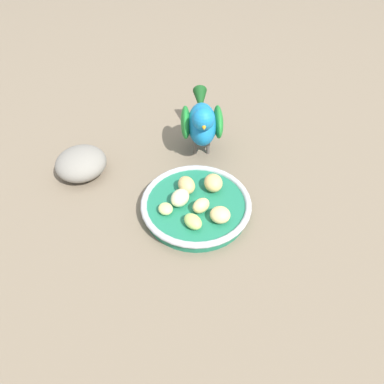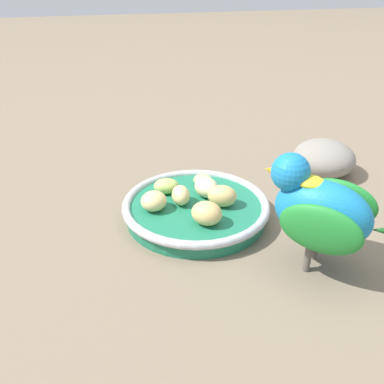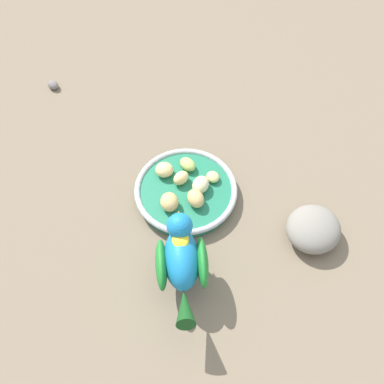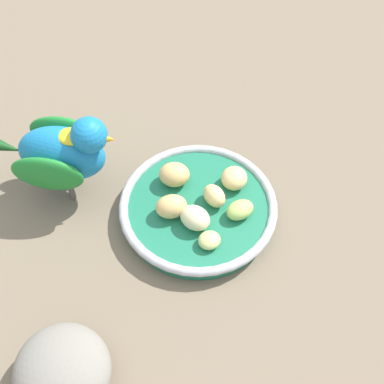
{
  "view_description": "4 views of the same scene",
  "coord_description": "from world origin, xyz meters",
  "px_view_note": "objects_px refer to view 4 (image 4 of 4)",
  "views": [
    {
      "loc": [
        0.28,
        0.27,
        0.47
      ],
      "look_at": [
        -0.01,
        -0.03,
        0.05
      ],
      "focal_mm": 33.06,
      "sensor_mm": 36.0,
      "label": 1
    },
    {
      "loc": [
        -0.52,
        0.08,
        0.32
      ],
      "look_at": [
        -0.04,
        -0.02,
        0.05
      ],
      "focal_mm": 41.89,
      "sensor_mm": 36.0,
      "label": 2
    },
    {
      "loc": [
        -0.38,
        -0.39,
        0.78
      ],
      "look_at": [
        -0.03,
        -0.05,
        0.04
      ],
      "focal_mm": 45.85,
      "sensor_mm": 36.0,
      "label": 3
    },
    {
      "loc": [
        0.27,
        -0.23,
        0.53
      ],
      "look_at": [
        -0.01,
        -0.04,
        0.06
      ],
      "focal_mm": 47.38,
      "sensor_mm": 36.0,
      "label": 4
    }
  ],
  "objects_px": {
    "apple_piece_4": "(240,210)",
    "feeding_bowl": "(198,208)",
    "apple_piece_2": "(234,178)",
    "apple_piece_3": "(197,220)",
    "apple_piece_1": "(214,196)",
    "apple_piece_5": "(171,206)",
    "apple_piece_6": "(209,240)",
    "rock_large": "(62,371)",
    "apple_piece_0": "(174,175)",
    "parrot": "(58,151)"
  },
  "relations": [
    {
      "from": "parrot",
      "to": "rock_large",
      "type": "relative_size",
      "value": 1.57
    },
    {
      "from": "apple_piece_4",
      "to": "rock_large",
      "type": "height_order",
      "value": "rock_large"
    },
    {
      "from": "apple_piece_6",
      "to": "rock_large",
      "type": "height_order",
      "value": "rock_large"
    },
    {
      "from": "apple_piece_1",
      "to": "apple_piece_5",
      "type": "relative_size",
      "value": 0.86
    },
    {
      "from": "apple_piece_5",
      "to": "apple_piece_0",
      "type": "bearing_deg",
      "value": 142.61
    },
    {
      "from": "apple_piece_2",
      "to": "rock_large",
      "type": "relative_size",
      "value": 0.35
    },
    {
      "from": "apple_piece_3",
      "to": "apple_piece_6",
      "type": "height_order",
      "value": "apple_piece_3"
    },
    {
      "from": "apple_piece_3",
      "to": "rock_large",
      "type": "height_order",
      "value": "rock_large"
    },
    {
      "from": "apple_piece_0",
      "to": "apple_piece_3",
      "type": "xyz_separation_m",
      "value": [
        0.07,
        -0.01,
        -0.0
      ]
    },
    {
      "from": "feeding_bowl",
      "to": "apple_piece_5",
      "type": "distance_m",
      "value": 0.04
    },
    {
      "from": "parrot",
      "to": "feeding_bowl",
      "type": "bearing_deg",
      "value": -5.74
    },
    {
      "from": "apple_piece_2",
      "to": "apple_piece_4",
      "type": "bearing_deg",
      "value": -28.48
    },
    {
      "from": "apple_piece_6",
      "to": "apple_piece_3",
      "type": "bearing_deg",
      "value": 176.14
    },
    {
      "from": "apple_piece_5",
      "to": "apple_piece_6",
      "type": "bearing_deg",
      "value": 11.68
    },
    {
      "from": "rock_large",
      "to": "apple_piece_5",
      "type": "bearing_deg",
      "value": 117.53
    },
    {
      "from": "apple_piece_5",
      "to": "rock_large",
      "type": "bearing_deg",
      "value": -62.47
    },
    {
      "from": "apple_piece_5",
      "to": "apple_piece_1",
      "type": "bearing_deg",
      "value": 73.75
    },
    {
      "from": "apple_piece_0",
      "to": "rock_large",
      "type": "relative_size",
      "value": 0.39
    },
    {
      "from": "feeding_bowl",
      "to": "apple_piece_0",
      "type": "distance_m",
      "value": 0.05
    },
    {
      "from": "apple_piece_0",
      "to": "apple_piece_3",
      "type": "relative_size",
      "value": 1.02
    },
    {
      "from": "apple_piece_3",
      "to": "apple_piece_1",
      "type": "bearing_deg",
      "value": 114.56
    },
    {
      "from": "apple_piece_6",
      "to": "apple_piece_5",
      "type": "bearing_deg",
      "value": -168.32
    },
    {
      "from": "apple_piece_1",
      "to": "apple_piece_3",
      "type": "distance_m",
      "value": 0.04
    },
    {
      "from": "parrot",
      "to": "rock_large",
      "type": "xyz_separation_m",
      "value": [
        0.22,
        -0.11,
        -0.05
      ]
    },
    {
      "from": "apple_piece_2",
      "to": "apple_piece_6",
      "type": "height_order",
      "value": "apple_piece_2"
    },
    {
      "from": "feeding_bowl",
      "to": "parrot",
      "type": "distance_m",
      "value": 0.18
    },
    {
      "from": "apple_piece_3",
      "to": "parrot",
      "type": "bearing_deg",
      "value": -147.8
    },
    {
      "from": "apple_piece_1",
      "to": "parrot",
      "type": "height_order",
      "value": "parrot"
    },
    {
      "from": "apple_piece_1",
      "to": "rock_large",
      "type": "distance_m",
      "value": 0.26
    },
    {
      "from": "feeding_bowl",
      "to": "apple_piece_2",
      "type": "distance_m",
      "value": 0.06
    },
    {
      "from": "apple_piece_4",
      "to": "feeding_bowl",
      "type": "bearing_deg",
      "value": -140.14
    },
    {
      "from": "apple_piece_0",
      "to": "apple_piece_1",
      "type": "height_order",
      "value": "apple_piece_0"
    },
    {
      "from": "feeding_bowl",
      "to": "apple_piece_1",
      "type": "bearing_deg",
      "value": 70.16
    },
    {
      "from": "apple_piece_0",
      "to": "apple_piece_5",
      "type": "relative_size",
      "value": 1.01
    },
    {
      "from": "apple_piece_5",
      "to": "apple_piece_6",
      "type": "relative_size",
      "value": 1.43
    },
    {
      "from": "apple_piece_0",
      "to": "feeding_bowl",
      "type": "bearing_deg",
      "value": 4.65
    },
    {
      "from": "apple_piece_3",
      "to": "apple_piece_5",
      "type": "distance_m",
      "value": 0.04
    },
    {
      "from": "apple_piece_4",
      "to": "apple_piece_5",
      "type": "relative_size",
      "value": 0.91
    },
    {
      "from": "apple_piece_2",
      "to": "apple_piece_3",
      "type": "height_order",
      "value": "apple_piece_3"
    },
    {
      "from": "apple_piece_3",
      "to": "apple_piece_0",
      "type": "bearing_deg",
      "value": 168.08
    },
    {
      "from": "apple_piece_4",
      "to": "apple_piece_5",
      "type": "height_order",
      "value": "apple_piece_5"
    },
    {
      "from": "apple_piece_1",
      "to": "apple_piece_2",
      "type": "distance_m",
      "value": 0.04
    },
    {
      "from": "apple_piece_0",
      "to": "apple_piece_3",
      "type": "height_order",
      "value": "apple_piece_0"
    },
    {
      "from": "feeding_bowl",
      "to": "parrot",
      "type": "relative_size",
      "value": 1.26
    },
    {
      "from": "apple_piece_3",
      "to": "apple_piece_5",
      "type": "xyz_separation_m",
      "value": [
        -0.03,
        -0.01,
        0.0
      ]
    },
    {
      "from": "feeding_bowl",
      "to": "apple_piece_5",
      "type": "xyz_separation_m",
      "value": [
        -0.01,
        -0.03,
        0.02
      ]
    },
    {
      "from": "apple_piece_0",
      "to": "apple_piece_3",
      "type": "distance_m",
      "value": 0.07
    },
    {
      "from": "apple_piece_1",
      "to": "apple_piece_3",
      "type": "bearing_deg",
      "value": -65.44
    },
    {
      "from": "rock_large",
      "to": "apple_piece_1",
      "type": "bearing_deg",
      "value": 109.18
    },
    {
      "from": "apple_piece_0",
      "to": "rock_large",
      "type": "height_order",
      "value": "rock_large"
    }
  ]
}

